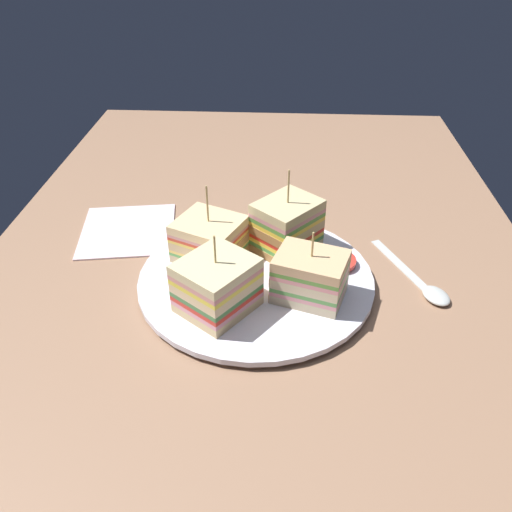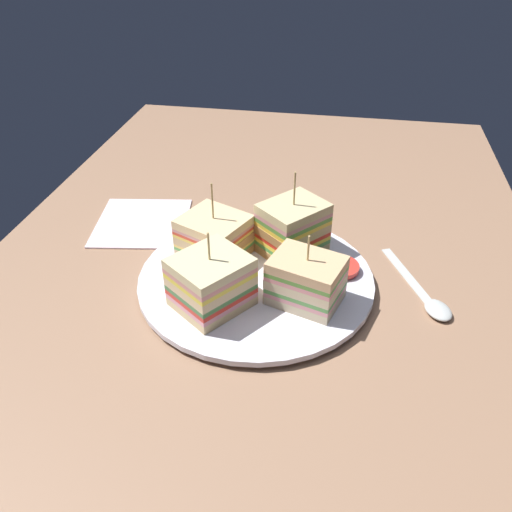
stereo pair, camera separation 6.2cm
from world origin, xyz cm
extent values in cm
cube|color=#976F54|center=(0.00, 0.00, -0.90)|extent=(124.06, 74.45, 1.80)
cylinder|color=white|center=(0.00, 0.00, 0.30)|extent=(18.07, 18.07, 0.60)
cylinder|color=white|center=(0.00, 0.00, 0.96)|extent=(29.14, 29.14, 0.73)
cube|color=beige|center=(3.59, 6.43, 1.92)|extent=(8.12, 9.33, 1.19)
cube|color=#B2844C|center=(2.39, 2.77, 1.92)|extent=(5.66, 2.12, 1.19)
cube|color=pink|center=(3.59, 6.43, 2.79)|extent=(8.12, 9.33, 0.54)
cube|color=#5FA24C|center=(3.59, 6.43, 3.32)|extent=(8.12, 9.33, 0.54)
cube|color=beige|center=(3.59, 6.43, 4.19)|extent=(8.12, 9.33, 1.19)
cube|color=#B2844C|center=(2.39, 2.77, 4.19)|extent=(5.66, 2.12, 1.19)
cube|color=pink|center=(3.59, 6.43, 5.05)|extent=(8.12, 9.33, 0.54)
cube|color=#649F3E|center=(3.59, 6.43, 5.59)|extent=(8.12, 9.33, 0.54)
cube|color=#E1B481|center=(3.59, 6.43, 6.46)|extent=(8.12, 9.33, 1.19)
cylinder|color=tan|center=(3.59, 6.43, 8.64)|extent=(0.24, 0.24, 3.16)
cube|color=#D5C683|center=(-6.38, 3.68, 1.91)|extent=(10.08, 9.94, 1.17)
cube|color=#B2844C|center=(-3.48, 1.14, 1.91)|extent=(4.32, 4.87, 1.17)
cube|color=#57A650|center=(-6.38, 3.68, 2.78)|extent=(10.08, 9.94, 0.57)
cube|color=yellow|center=(-6.38, 3.68, 3.35)|extent=(10.08, 9.94, 0.57)
cube|color=red|center=(-6.38, 3.68, 3.92)|extent=(10.08, 9.94, 0.57)
cube|color=#D5B686|center=(-6.38, 3.68, 4.80)|extent=(10.08, 9.94, 1.17)
cube|color=#9E7242|center=(-3.48, 1.14, 4.80)|extent=(4.32, 4.87, 1.17)
cube|color=yellow|center=(-6.38, 3.68, 5.67)|extent=(10.08, 9.94, 0.57)
cube|color=#5F9F42|center=(-6.38, 3.68, 6.24)|extent=(10.08, 9.94, 0.57)
cube|color=pink|center=(-6.38, 3.68, 6.81)|extent=(10.08, 9.94, 0.57)
cube|color=beige|center=(-6.38, 3.68, 7.68)|extent=(10.08, 9.94, 1.17)
cylinder|color=tan|center=(-6.38, 3.68, 10.51)|extent=(0.24, 0.24, 4.48)
cube|color=#D2B587|center=(-3.97, -6.20, 1.88)|extent=(9.75, 10.11, 1.11)
cube|color=#B2844C|center=(-2.39, -2.68, 1.88)|extent=(6.52, 3.17, 1.11)
cube|color=#5AA44E|center=(-3.97, -6.20, 2.63)|extent=(9.75, 10.11, 0.40)
cube|color=#F4CB60|center=(-3.97, -6.20, 3.03)|extent=(9.75, 10.11, 0.40)
cube|color=#D6B47F|center=(-3.97, -6.20, 3.79)|extent=(9.75, 10.11, 1.11)
cube|color=#B2844C|center=(-2.39, -2.68, 3.79)|extent=(6.52, 3.17, 1.11)
cube|color=#F4CE53|center=(-3.97, -6.20, 4.54)|extent=(9.75, 10.11, 0.40)
cube|color=#D9472D|center=(-3.97, -6.20, 4.94)|extent=(9.75, 10.11, 0.40)
cube|color=#D7938D|center=(-3.97, -6.20, 5.34)|extent=(9.75, 10.11, 0.40)
cube|color=beige|center=(-3.97, -6.20, 6.10)|extent=(9.75, 10.11, 1.11)
cylinder|color=tan|center=(-3.97, -6.20, 9.10)|extent=(0.24, 0.24, 4.90)
cube|color=#D9B77D|center=(6.16, -4.04, 1.88)|extent=(10.55, 10.40, 1.11)
cube|color=#B2844C|center=(3.08, -1.71, 1.88)|extent=(4.44, 5.74, 1.11)
cube|color=pink|center=(6.16, -4.04, 2.74)|extent=(10.55, 10.40, 0.60)
cube|color=red|center=(6.16, -4.04, 3.33)|extent=(10.55, 10.40, 0.60)
cube|color=#447B3F|center=(6.16, -4.04, 3.93)|extent=(10.55, 10.40, 0.60)
cube|color=beige|center=(6.16, -4.04, 4.78)|extent=(10.55, 10.40, 1.11)
cube|color=#9E7242|center=(3.08, -1.71, 4.78)|extent=(4.44, 5.74, 1.11)
cube|color=yellow|center=(6.16, -4.04, 5.64)|extent=(10.55, 10.40, 0.60)
cube|color=#DA918A|center=(6.16, -4.04, 6.23)|extent=(10.55, 10.40, 0.60)
cube|color=beige|center=(6.16, -4.04, 7.09)|extent=(10.55, 10.40, 1.11)
cylinder|color=tan|center=(6.16, -4.04, 9.35)|extent=(0.24, 0.24, 3.41)
ellipsoid|color=#569933|center=(-3.68, 8.29, 1.97)|extent=(3.80, 4.11, 1.47)
ellipsoid|color=#549F33|center=(-1.29, 8.28, 1.98)|extent=(3.39, 4.07, 1.48)
ellipsoid|color=#61B044|center=(-1.65, 8.44, 1.82)|extent=(2.52, 3.85, 0.95)
ellipsoid|color=#408E38|center=(-3.08, 8.81, 1.90)|extent=(4.64, 3.82, 1.17)
ellipsoid|color=#54AF51|center=(-2.61, 9.86, 1.95)|extent=(3.89, 4.32, 1.33)
cylinder|color=red|center=(-2.82, 10.40, 2.01)|extent=(4.38, 4.36, 0.74)
cube|color=silver|center=(-5.22, 18.72, 0.12)|extent=(11.46, 6.09, 0.25)
ellipsoid|color=silver|center=(1.68, 21.87, 0.50)|extent=(4.73, 4.18, 1.00)
cube|color=silver|center=(-11.44, -19.29, 0.25)|extent=(15.72, 15.15, 0.50)
camera|label=1|loc=(51.12, 2.83, 40.27)|focal=36.33mm
camera|label=2|loc=(50.39, 9.03, 40.27)|focal=36.33mm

